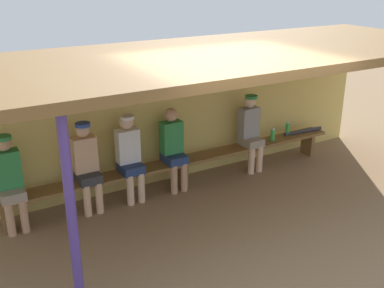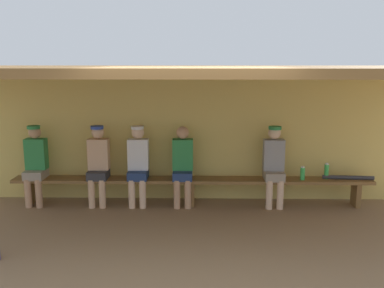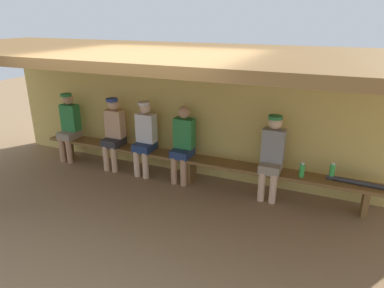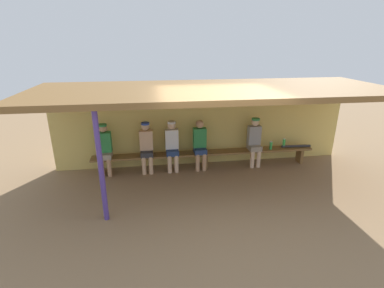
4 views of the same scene
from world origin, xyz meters
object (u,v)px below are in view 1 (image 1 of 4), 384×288
Objects in this scene: support_post at (72,220)px; baseball_bat at (303,131)px; player_rightmost at (173,146)px; player_in_red at (86,163)px; player_with_sunglasses at (9,179)px; bench at (182,164)px; water_bottle_orange at (273,135)px; player_in_white at (250,129)px; water_bottle_green at (287,129)px; player_in_blue at (129,154)px.

baseball_bat is at bearing 22.92° from support_post.
player_in_red is at bearing 179.98° from player_rightmost.
player_with_sunglasses is (-1.06, 0.00, 0.00)m from player_in_red.
water_bottle_orange is (1.83, -0.04, 0.18)m from bench.
player_in_white is (3.98, 0.00, 0.00)m from player_with_sunglasses.
player_with_sunglasses is 4.87m from water_bottle_green.
water_bottle_orange is at bearing -168.65° from water_bottle_green.
baseball_bat is at bearing -0.04° from player_with_sunglasses.
baseball_bat is (4.97, 2.10, -0.61)m from support_post.
bench is at bearing 41.58° from support_post.
water_bottle_green is at bearing 177.52° from baseball_bat.
player_in_white is at bearing -177.53° from water_bottle_green.
water_bottle_green is at bearing 0.58° from player_in_red.
support_post reaches higher than player_in_white.
player_in_blue is 1.00× the size of player_in_white.
player_in_blue is at bearing 55.08° from support_post.
support_post reaches higher than player_in_red.
support_post is at bearing -155.11° from water_bottle_green.
player_in_red reaches higher than water_bottle_orange.
water_bottle_green reaches higher than bench.
support_post is 2.15m from player_with_sunglasses.
player_in_red is 2.93m from player_in_white.
water_bottle_orange is at bearing -1.31° from bench.
player_with_sunglasses is 1.61× the size of baseball_bat.
water_bottle_green is (3.82, 0.04, -0.16)m from player_in_red.
player_in_blue is at bearing -175.71° from baseball_bat.
player_with_sunglasses is at bearing 179.99° from player_rightmost.
player_in_white reaches higher than water_bottle_green.
player_in_red reaches higher than bench.
player_in_white is at bearing 0.00° from player_with_sunglasses.
player_with_sunglasses is at bearing -179.55° from water_bottle_green.
player_in_red is 5.08× the size of water_bottle_green.
support_post is at bearing -138.42° from bench.
player_rightmost is 0.75m from player_in_blue.
player_in_white reaches higher than bench.
player_in_blue is 5.08× the size of water_bottle_green.
player_in_white is at bearing 0.00° from player_in_blue.
player_in_red is at bearing 180.00° from player_in_blue.
player_in_red is 5.87× the size of water_bottle_orange.
player_rightmost reaches higher than baseball_bat.
support_post reaches higher than player_in_blue.
water_bottle_orange is (4.20, 2.06, -0.53)m from support_post.
baseball_bat is (0.77, 0.04, -0.08)m from water_bottle_orange.
player_rightmost reaches higher than water_bottle_orange.
player_in_white is (3.73, 2.10, -0.35)m from support_post.
bench is at bearing -178.93° from water_bottle_green.
player_rightmost is at bearing -175.71° from baseball_bat.
support_post is 9.60× the size of water_bottle_orange.
water_bottle_orange is 0.77m from baseball_bat.
player_in_red is 1.06m from player_with_sunglasses.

